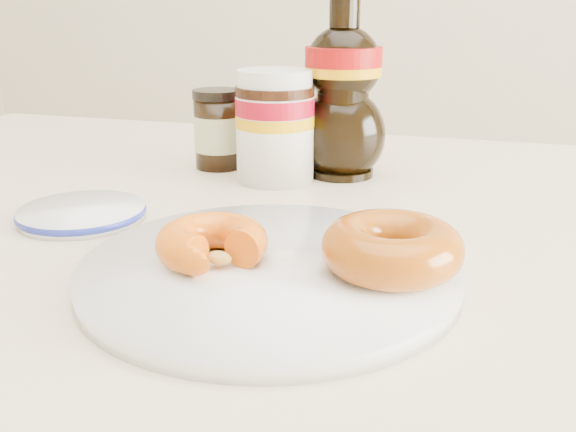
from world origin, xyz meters
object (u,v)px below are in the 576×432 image
(dark_jar, at_px, (218,130))
(dining_table, at_px, (307,302))
(donut_bitten, at_px, (212,243))
(blue_rim_saucer, at_px, (82,213))
(nutella_jar, at_px, (275,122))
(donut_whole, at_px, (392,248))
(syrup_bottle, at_px, (343,90))
(plate, at_px, (269,270))

(dark_jar, bearing_deg, dining_table, -47.30)
(donut_bitten, height_order, blue_rim_saucer, donut_bitten)
(nutella_jar, bearing_deg, donut_whole, -56.62)
(donut_bitten, height_order, donut_whole, donut_whole)
(donut_bitten, bearing_deg, donut_whole, 18.99)
(dark_jar, relative_size, blue_rim_saucer, 0.80)
(dining_table, bearing_deg, nutella_jar, 119.10)
(nutella_jar, relative_size, syrup_bottle, 0.62)
(nutella_jar, bearing_deg, donut_bitten, -81.86)
(dining_table, xyz_separation_m, donut_bitten, (-0.04, -0.14, 0.11))
(dining_table, xyz_separation_m, blue_rim_saucer, (-0.21, -0.05, 0.09))
(dark_jar, xyz_separation_m, blue_rim_saucer, (-0.05, -0.23, -0.04))
(donut_whole, height_order, blue_rim_saucer, donut_whole)
(plate, height_order, dark_jar, dark_jar)
(donut_bitten, distance_m, donut_whole, 0.13)
(donut_whole, distance_m, nutella_jar, 0.32)
(donut_bitten, xyz_separation_m, dark_jar, (-0.13, 0.32, 0.02))
(dark_jar, bearing_deg, donut_bitten, -68.32)
(blue_rim_saucer, bearing_deg, syrup_bottle, 49.13)
(syrup_bottle, height_order, dark_jar, syrup_bottle)
(donut_bitten, xyz_separation_m, donut_whole, (0.13, 0.02, 0.00))
(donut_whole, bearing_deg, blue_rim_saucer, 166.87)
(dining_table, distance_m, syrup_bottle, 0.26)
(dining_table, relative_size, syrup_bottle, 6.78)
(syrup_bottle, bearing_deg, dining_table, -87.17)
(donut_whole, height_order, nutella_jar, nutella_jar)
(plate, xyz_separation_m, nutella_jar, (-0.08, 0.27, 0.06))
(donut_whole, distance_m, dark_jar, 0.40)
(plate, bearing_deg, donut_whole, 5.71)
(nutella_jar, relative_size, dark_jar, 1.31)
(donut_whole, bearing_deg, donut_bitten, -171.59)
(donut_bitten, bearing_deg, nutella_jar, 108.72)
(dining_table, distance_m, dark_jar, 0.28)
(plate, xyz_separation_m, dark_jar, (-0.17, 0.31, 0.04))
(plate, height_order, nutella_jar, nutella_jar)
(dining_table, relative_size, dark_jar, 14.22)
(dining_table, height_order, donut_whole, donut_whole)
(plate, xyz_separation_m, donut_whole, (0.09, 0.01, 0.03))
(dark_jar, bearing_deg, donut_whole, -49.21)
(blue_rim_saucer, bearing_deg, donut_bitten, -27.46)
(plate, distance_m, dark_jar, 0.36)
(dining_table, distance_m, plate, 0.16)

